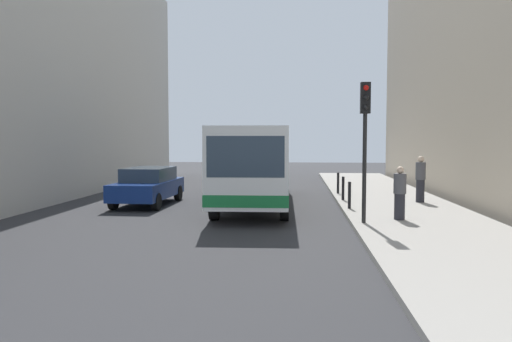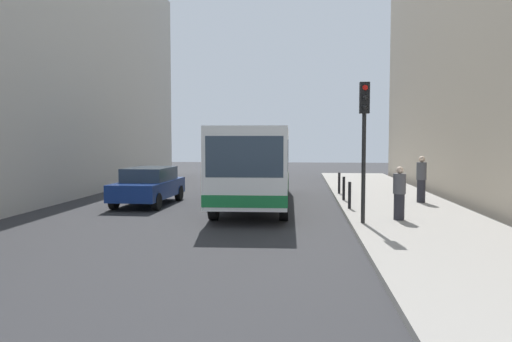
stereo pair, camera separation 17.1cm
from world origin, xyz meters
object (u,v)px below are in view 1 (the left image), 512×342
object	(u,v)px
bollard_far	(338,183)
pedestrian_mid_sidewalk	(420,179)
bollard_mid	(343,188)
traffic_light	(365,125)
bus	(256,161)
pedestrian_near_signal	(400,193)
car_beside_bus	(148,185)
bollard_near	(349,195)

from	to	relation	value
bollard_far	pedestrian_mid_sidewalk	size ratio (longest dim) A/B	0.53
bollard_mid	traffic_light	bearing A→B (deg)	-88.97
bollard_mid	bollard_far	distance (m)	2.47
bus	traffic_light	xyz separation A→B (m)	(3.59, -5.14, 1.28)
bollard_far	pedestrian_near_signal	world-z (taller)	pedestrian_near_signal
pedestrian_mid_sidewalk	pedestrian_near_signal	bearing A→B (deg)	-33.19
pedestrian_near_signal	car_beside_bus	bearing A→B (deg)	129.96
bollard_far	pedestrian_near_signal	xyz separation A→B (m)	(1.27, -7.32, 0.33)
bus	bollard_near	size ratio (longest dim) A/B	11.66
bollard_mid	pedestrian_near_signal	xyz separation A→B (m)	(1.27, -4.85, 0.33)
bus	pedestrian_mid_sidewalk	size ratio (longest dim) A/B	6.14
bollard_far	pedestrian_near_signal	size ratio (longest dim) A/B	0.58
bus	pedestrian_mid_sidewalk	xyz separation A→B (m)	(6.43, -0.05, -0.67)
traffic_light	pedestrian_near_signal	size ratio (longest dim) A/B	2.52
car_beside_bus	pedestrian_near_signal	bearing A→B (deg)	158.33
bollard_far	traffic_light	bearing A→B (deg)	-89.29
bollard_near	pedestrian_near_signal	world-z (taller)	pedestrian_near_signal
car_beside_bus	pedestrian_near_signal	size ratio (longest dim) A/B	2.73
pedestrian_mid_sidewalk	bollard_mid	bearing A→B (deg)	-111.40
car_beside_bus	bollard_mid	bearing A→B (deg)	-171.34
traffic_light	pedestrian_mid_sidewalk	bearing A→B (deg)	60.84
bus	bollard_near	world-z (taller)	bus
bollard_mid	pedestrian_near_signal	size ratio (longest dim) A/B	0.58
pedestrian_mid_sidewalk	traffic_light	bearing A→B (deg)	-41.48
traffic_light	bollard_near	distance (m)	3.90
car_beside_bus	bollard_far	distance (m)	8.49
bus	pedestrian_near_signal	size ratio (longest dim) A/B	6.80
car_beside_bus	bollard_near	size ratio (longest dim) A/B	4.68
bollard_far	car_beside_bus	bearing A→B (deg)	-156.17
car_beside_bus	pedestrian_near_signal	world-z (taller)	pedestrian_near_signal
bollard_far	pedestrian_near_signal	bearing A→B (deg)	-80.18
pedestrian_near_signal	bus	bearing A→B (deg)	110.33
bus	pedestrian_near_signal	distance (m)	6.54
bus	car_beside_bus	bearing A→B (deg)	5.73
car_beside_bus	pedestrian_mid_sidewalk	bearing A→B (deg)	-175.76
bollard_mid	pedestrian_mid_sidewalk	size ratio (longest dim) A/B	0.53
traffic_light	pedestrian_near_signal	distance (m)	2.46
bus	bollard_far	distance (m)	4.67
bollard_far	pedestrian_mid_sidewalk	distance (m)	4.18
car_beside_bus	traffic_light	world-z (taller)	traffic_light
bus	pedestrian_near_signal	bearing A→B (deg)	135.65
bus	car_beside_bus	xyz separation A→B (m)	(-4.28, -0.53, -0.94)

